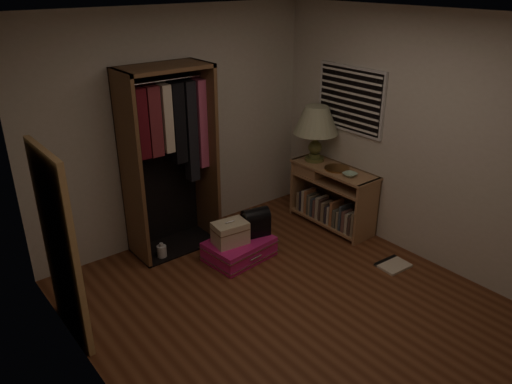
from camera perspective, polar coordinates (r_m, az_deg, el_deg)
ground at (r=4.80m, az=4.39°, el=-13.35°), size 4.00×4.00×0.00m
room_walls at (r=4.15m, az=5.40°, el=4.05°), size 3.52×4.02×2.60m
console_bookshelf at (r=6.19m, az=8.43°, el=-0.27°), size 0.42×1.12×0.75m
open_wardrobe at (r=5.41m, az=-9.80°, el=5.32°), size 0.95×0.50×2.05m
floor_mirror at (r=4.38m, az=-21.47°, el=-5.86°), size 0.06×0.80×1.70m
pink_suitcase at (r=5.51m, az=-1.92°, el=-6.51°), size 0.77×0.59×0.22m
train_case at (r=5.35m, az=-2.96°, el=-4.67°), size 0.39×0.29×0.26m
black_bag at (r=5.50m, az=-0.03°, el=-3.35°), size 0.32×0.25×0.31m
table_lamp at (r=6.09m, az=6.90°, el=8.04°), size 0.66×0.66×0.68m
brass_tray at (r=6.00m, az=9.24°, el=2.68°), size 0.36×0.36×0.02m
ceramic_bowl at (r=5.81m, az=10.68°, el=1.97°), size 0.16×0.16×0.04m
white_jug at (r=5.62m, az=-10.71°, el=-6.72°), size 0.13×0.13×0.18m
floor_book at (r=5.62m, az=15.28°, el=-7.99°), size 0.34×0.28×0.03m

